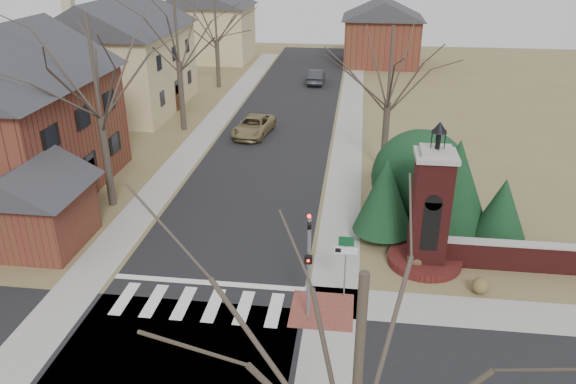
# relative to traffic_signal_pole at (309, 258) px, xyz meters

# --- Properties ---
(ground) EXTENTS (120.00, 120.00, 0.00)m
(ground) POSITION_rel_traffic_signal_pole_xyz_m (-4.30, -0.57, -2.59)
(ground) COLOR brown
(ground) RESTS_ON ground
(main_street) EXTENTS (8.00, 70.00, 0.01)m
(main_street) POSITION_rel_traffic_signal_pole_xyz_m (-4.30, 21.43, -2.58)
(main_street) COLOR black
(main_street) RESTS_ON ground
(cross_street) EXTENTS (120.00, 8.00, 0.01)m
(cross_street) POSITION_rel_traffic_signal_pole_xyz_m (-4.30, -3.57, -2.58)
(cross_street) COLOR black
(cross_street) RESTS_ON ground
(crosswalk_zone) EXTENTS (8.00, 2.20, 0.02)m
(crosswalk_zone) POSITION_rel_traffic_signal_pole_xyz_m (-4.30, 0.23, -2.58)
(crosswalk_zone) COLOR silver
(crosswalk_zone) RESTS_ON ground
(stop_bar) EXTENTS (8.00, 0.35, 0.02)m
(stop_bar) POSITION_rel_traffic_signal_pole_xyz_m (-4.30, 1.73, -2.58)
(stop_bar) COLOR silver
(stop_bar) RESTS_ON ground
(sidewalk_right_main) EXTENTS (2.00, 60.00, 0.02)m
(sidewalk_right_main) POSITION_rel_traffic_signal_pole_xyz_m (0.90, 21.43, -2.58)
(sidewalk_right_main) COLOR gray
(sidewalk_right_main) RESTS_ON ground
(sidewalk_left) EXTENTS (2.00, 60.00, 0.02)m
(sidewalk_left) POSITION_rel_traffic_signal_pole_xyz_m (-9.50, 21.43, -2.58)
(sidewalk_left) COLOR gray
(sidewalk_left) RESTS_ON ground
(curb_apron) EXTENTS (2.40, 2.40, 0.02)m
(curb_apron) POSITION_rel_traffic_signal_pole_xyz_m (0.50, 0.43, -2.57)
(curb_apron) COLOR brown
(curb_apron) RESTS_ON ground
(traffic_signal_pole) EXTENTS (0.28, 0.41, 4.50)m
(traffic_signal_pole) POSITION_rel_traffic_signal_pole_xyz_m (0.00, 0.00, 0.00)
(traffic_signal_pole) COLOR slate
(traffic_signal_pole) RESTS_ON ground
(sign_post) EXTENTS (0.90, 0.07, 2.75)m
(sign_post) POSITION_rel_traffic_signal_pole_xyz_m (1.29, 1.41, -0.64)
(sign_post) COLOR slate
(sign_post) RESTS_ON ground
(brick_gate_monument) EXTENTS (3.20, 3.20, 6.47)m
(brick_gate_monument) POSITION_rel_traffic_signal_pole_xyz_m (4.70, 4.42, -0.42)
(brick_gate_monument) COLOR #511917
(brick_gate_monument) RESTS_ON ground
(brick_garden_wall) EXTENTS (7.50, 0.50, 1.30)m
(brick_garden_wall) POSITION_rel_traffic_signal_pole_xyz_m (9.20, 4.43, -1.93)
(brick_garden_wall) COLOR #511917
(brick_garden_wall) RESTS_ON ground
(house_brick_left) EXTENTS (9.80, 11.80, 9.42)m
(house_brick_left) POSITION_rel_traffic_signal_pole_xyz_m (-17.31, 9.42, 2.07)
(house_brick_left) COLOR maroon
(house_brick_left) RESTS_ON ground
(house_stucco_left) EXTENTS (9.80, 12.80, 9.28)m
(house_stucco_left) POSITION_rel_traffic_signal_pole_xyz_m (-17.80, 26.42, 2.01)
(house_stucco_left) COLOR tan
(house_stucco_left) RESTS_ON ground
(garage_left) EXTENTS (4.80, 4.80, 4.29)m
(garage_left) POSITION_rel_traffic_signal_pole_xyz_m (-12.82, 3.92, -0.35)
(garage_left) COLOR maroon
(garage_left) RESTS_ON ground
(house_distant_left) EXTENTS (10.80, 8.80, 8.53)m
(house_distant_left) POSITION_rel_traffic_signal_pole_xyz_m (-16.31, 47.42, 1.66)
(house_distant_left) COLOR tan
(house_distant_left) RESTS_ON ground
(house_distant_right) EXTENTS (8.80, 8.80, 7.30)m
(house_distant_right) POSITION_rel_traffic_signal_pole_xyz_m (3.69, 47.42, 1.06)
(house_distant_right) COLOR maroon
(house_distant_right) RESTS_ON ground
(evergreen_near) EXTENTS (2.80, 2.80, 4.10)m
(evergreen_near) POSITION_rel_traffic_signal_pole_xyz_m (2.90, 6.43, -0.29)
(evergreen_near) COLOR #473D33
(evergreen_near) RESTS_ON ground
(evergreen_mid) EXTENTS (3.40, 3.40, 4.70)m
(evergreen_mid) POSITION_rel_traffic_signal_pole_xyz_m (6.20, 7.63, 0.01)
(evergreen_mid) COLOR #473D33
(evergreen_mid) RESTS_ON ground
(evergreen_far) EXTENTS (2.40, 2.40, 3.30)m
(evergreen_far) POSITION_rel_traffic_signal_pole_xyz_m (8.20, 6.63, -0.69)
(evergreen_far) COLOR #473D33
(evergreen_far) RESTS_ON ground
(evergreen_mass) EXTENTS (4.80, 4.80, 4.80)m
(evergreen_mass) POSITION_rel_traffic_signal_pole_xyz_m (4.70, 8.93, -0.19)
(evergreen_mass) COLOR black
(evergreen_mass) RESTS_ON ground
(bare_tree_0) EXTENTS (8.05, 8.05, 11.15)m
(bare_tree_0) POSITION_rel_traffic_signal_pole_xyz_m (-11.30, 8.43, 5.11)
(bare_tree_0) COLOR #473D33
(bare_tree_0) RESTS_ON ground
(bare_tree_1) EXTENTS (8.40, 8.40, 11.64)m
(bare_tree_1) POSITION_rel_traffic_signal_pole_xyz_m (-11.30, 21.43, 5.44)
(bare_tree_1) COLOR #473D33
(bare_tree_1) RESTS_ON ground
(bare_tree_2) EXTENTS (7.35, 7.35, 10.19)m
(bare_tree_2) POSITION_rel_traffic_signal_pole_xyz_m (-11.80, 34.43, 4.44)
(bare_tree_2) COLOR #473D33
(bare_tree_2) RESTS_ON ground
(bare_tree_3) EXTENTS (7.00, 7.00, 9.70)m
(bare_tree_3) POSITION_rel_traffic_signal_pole_xyz_m (3.20, 15.43, 4.10)
(bare_tree_3) COLOR #473D33
(bare_tree_3) RESTS_ON ground
(bare_tree_4) EXTENTS (6.65, 6.65, 9.21)m
(bare_tree_4) POSITION_rel_traffic_signal_pole_xyz_m (1.70, -9.57, 3.77)
(bare_tree_4) COLOR #473D33
(bare_tree_4) RESTS_ON ground
(pickup_truck) EXTENTS (2.82, 5.04, 1.33)m
(pickup_truck) POSITION_rel_traffic_signal_pole_xyz_m (-5.90, 20.80, -1.92)
(pickup_truck) COLOR olive
(pickup_truck) RESTS_ON ground
(distant_car) EXTENTS (1.49, 4.18, 1.37)m
(distant_car) POSITION_rel_traffic_signal_pole_xyz_m (-2.70, 37.04, -1.90)
(distant_car) COLOR #2E3035
(distant_car) RESTS_ON ground
(dry_shrub_left) EXTENTS (0.82, 0.82, 0.82)m
(dry_shrub_left) POSITION_rel_traffic_signal_pole_xyz_m (4.30, 4.03, -2.18)
(dry_shrub_left) COLOR brown
(dry_shrub_left) RESTS_ON ground
(dry_shrub_right) EXTENTS (0.67, 0.67, 0.67)m
(dry_shrub_right) POSITION_rel_traffic_signal_pole_xyz_m (6.70, 2.43, -2.25)
(dry_shrub_right) COLOR brown
(dry_shrub_right) RESTS_ON ground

